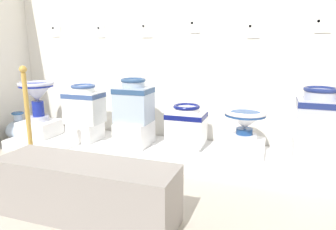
{
  "coord_description": "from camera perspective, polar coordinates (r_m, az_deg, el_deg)",
  "views": [
    {
      "loc": [
        3.09,
        -0.82,
        1.14
      ],
      "look_at": [
        2.08,
        2.08,
        0.45
      ],
      "focal_mm": 32.87,
      "sensor_mm": 36.0,
      "label": 1
    }
  ],
  "objects": [
    {
      "name": "plinth_block_slender_white",
      "position": [
        3.3,
        -6.23,
        -3.44
      ],
      "size": [
        0.32,
        0.4,
        0.26
      ],
      "primitive_type": "cube",
      "color": "white",
      "rests_on": "display_platform"
    },
    {
      "name": "antique_toilet_squat_floral",
      "position": [
        2.91,
        26.09,
        0.21
      ],
      "size": [
        0.36,
        0.3,
        0.46
      ],
      "color": "#AEB4D0",
      "rests_on": "plinth_block_squat_floral"
    },
    {
      "name": "antique_toilet_broad_patterned",
      "position": [
        2.98,
        14.09,
        -0.87
      ],
      "size": [
        0.4,
        0.4,
        0.29
      ],
      "color": "white",
      "rests_on": "plinth_block_broad_patterned"
    },
    {
      "name": "decorative_vase_companion",
      "position": [
        4.15,
        -25.85,
        -2.43
      ],
      "size": [
        0.31,
        0.31,
        0.37
      ],
      "color": "#275288",
      "rests_on": "ground_plane"
    },
    {
      "name": "wall_back",
      "position": [
        3.52,
        0.86,
        16.97
      ],
      "size": [
        4.17,
        0.06,
        2.81
      ],
      "primitive_type": "cube",
      "color": "silver",
      "rests_on": "ground_plane"
    },
    {
      "name": "plinth_block_central_ornate",
      "position": [
        3.27,
        3.37,
        -5.53
      ],
      "size": [
        0.34,
        0.34,
        0.04
      ],
      "primitive_type": "cube",
      "color": "white",
      "rests_on": "display_platform"
    },
    {
      "name": "antique_toilet_leftmost",
      "position": [
        3.53,
        -15.28,
        2.06
      ],
      "size": [
        0.4,
        0.29,
        0.43
      ],
      "color": "white",
      "rests_on": "plinth_block_leftmost"
    },
    {
      "name": "plinth_block_broad_patterned",
      "position": [
        3.06,
        13.81,
        -5.95
      ],
      "size": [
        0.39,
        0.33,
        0.17
      ],
      "primitive_type": "cube",
      "color": "white",
      "rests_on": "display_platform"
    },
    {
      "name": "plinth_block_rightmost",
      "position": [
        3.95,
        -22.65,
        -2.26
      ],
      "size": [
        0.4,
        0.36,
        0.18
      ],
      "primitive_type": "cube",
      "color": "white",
      "rests_on": "display_platform"
    },
    {
      "name": "display_platform",
      "position": [
        3.28,
        -1.63,
        -6.74
      ],
      "size": [
        3.5,
        0.78,
        0.1
      ],
      "primitive_type": "cube",
      "color": "white",
      "rests_on": "ground_plane"
    },
    {
      "name": "info_placard_fourth",
      "position": [
        3.41,
        5.03,
        16.03
      ],
      "size": [
        0.11,
        0.01,
        0.13
      ],
      "color": "white"
    },
    {
      "name": "info_placard_fifth",
      "position": [
        3.31,
        15.62,
        14.85
      ],
      "size": [
        0.12,
        0.01,
        0.15
      ],
      "color": "white"
    },
    {
      "name": "stanchion_post_near_left",
      "position": [
        3.02,
        -24.11,
        -5.05
      ],
      "size": [
        0.26,
        0.26,
        0.98
      ],
      "color": "#BB903E",
      "rests_on": "ground_plane"
    },
    {
      "name": "plinth_block_squat_floral",
      "position": [
        3.0,
        25.44,
        -6.4
      ],
      "size": [
        0.36,
        0.38,
        0.25
      ],
      "primitive_type": "cube",
      "color": "white",
      "rests_on": "display_platform"
    },
    {
      "name": "antique_toilet_central_ornate",
      "position": [
        3.21,
        3.43,
        -1.65
      ],
      "size": [
        0.39,
        0.31,
        0.41
      ],
      "color": "white",
      "rests_on": "plinth_block_central_ornate"
    },
    {
      "name": "info_placard_sixth",
      "position": [
        3.33,
        26.86,
        14.63
      ],
      "size": [
        0.14,
        0.01,
        0.13
      ],
      "color": "white"
    },
    {
      "name": "info_placard_first",
      "position": [
        4.22,
        -20.05,
        14.4
      ],
      "size": [
        0.13,
        0.01,
        0.13
      ],
      "color": "white"
    },
    {
      "name": "info_placard_second",
      "position": [
        3.85,
        -12.33,
        14.9
      ],
      "size": [
        0.1,
        0.01,
        0.14
      ],
      "color": "white"
    },
    {
      "name": "info_placard_third",
      "position": [
        3.59,
        -3.92,
        15.4
      ],
      "size": [
        0.13,
        0.01,
        0.15
      ],
      "color": "white"
    },
    {
      "name": "museum_bench",
      "position": [
        2.18,
        -14.89,
        -13.36
      ],
      "size": [
        1.24,
        0.36,
        0.4
      ],
      "primitive_type": "cube",
      "color": "gray",
      "rests_on": "ground_plane"
    },
    {
      "name": "plinth_block_leftmost",
      "position": [
        3.6,
        -14.99,
        -2.91
      ],
      "size": [
        0.3,
        0.33,
        0.2
      ],
      "primitive_type": "cube",
      "color": "white",
      "rests_on": "display_platform"
    },
    {
      "name": "antique_toilet_slender_white",
      "position": [
        3.22,
        -6.39,
        2.71
      ],
      "size": [
        0.37,
        0.29,
        0.46
      ],
      "color": "#9FB1CC",
      "rests_on": "plinth_block_slender_white"
    },
    {
      "name": "antique_toilet_rightmost",
      "position": [
        3.87,
        -23.17,
        3.74
      ],
      "size": [
        0.4,
        0.4,
        0.46
      ],
      "color": "#B4B7D3",
      "rests_on": "plinth_block_rightmost"
    }
  ]
}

